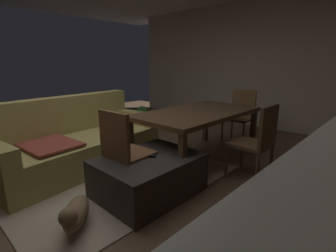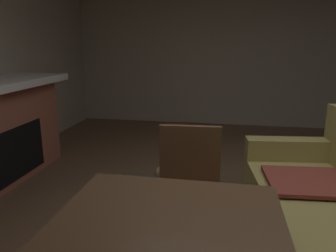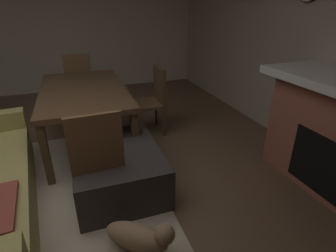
# 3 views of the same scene
# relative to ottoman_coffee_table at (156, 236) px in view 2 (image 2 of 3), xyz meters

# --- Properties ---
(wall_left) EXTENTS (0.12, 6.65, 2.74)m
(wall_left) POSITION_rel_ottoman_coffee_table_xyz_m (-4.18, 0.72, 1.16)
(wall_left) COLOR #B7A893
(wall_left) RESTS_ON ground
(ottoman_coffee_table) EXTENTS (1.07, 0.82, 0.42)m
(ottoman_coffee_table) POSITION_rel_ottoman_coffee_table_xyz_m (0.00, 0.00, 0.00)
(ottoman_coffee_table) COLOR #2D2826
(ottoman_coffee_table) RESTS_ON ground
(tv_remote) EXTENTS (0.13, 0.16, 0.02)m
(tv_remote) POSITION_rel_ottoman_coffee_table_xyz_m (0.00, 0.00, 0.22)
(tv_remote) COLOR black
(tv_remote) RESTS_ON ottoman_coffee_table
(dining_chair_west) EXTENTS (0.46, 0.46, 0.93)m
(dining_chair_west) POSITION_rel_ottoman_coffee_table_xyz_m (-0.18, 0.20, 0.31)
(dining_chair_west) COLOR brown
(dining_chair_west) RESTS_ON ground
(small_dog) EXTENTS (0.47, 0.50, 0.28)m
(small_dog) POSITION_rel_ottoman_coffee_table_xyz_m (-0.86, -0.01, -0.05)
(small_dog) COLOR #8C6B4C
(small_dog) RESTS_ON ground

